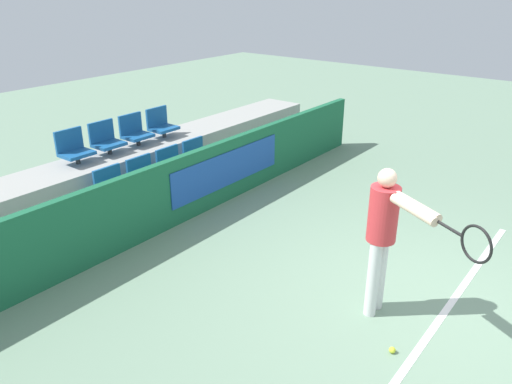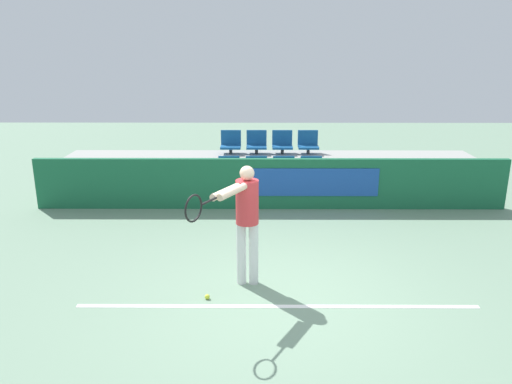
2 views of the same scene
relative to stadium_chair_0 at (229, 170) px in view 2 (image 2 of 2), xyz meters
The scene contains 15 objects.
ground_plane 4.49m from the stadium_chair_0, 78.73° to the right, with size 30.00×30.00×0.00m, color gray.
court_baseline 4.67m from the stadium_chair_0, 79.18° to the right, with size 5.10×0.08×0.01m.
barrier_wall 1.09m from the stadium_chair_0, 35.00° to the right, with size 9.37×0.14×1.02m.
bleacher_tier_front 0.98m from the stadium_chair_0, ahead, with size 8.97×0.86×0.41m.
bleacher_tier_middle 1.17m from the stadium_chair_0, 40.89° to the left, with size 8.97×0.86×0.81m.
stadium_chair_0 is the anchor object (origin of this frame).
stadium_chair_1 0.58m from the stadium_chair_0, ahead, with size 0.45×0.37×0.51m.
stadium_chair_2 1.16m from the stadium_chair_0, ahead, with size 0.45×0.37×0.51m.
stadium_chair_3 1.74m from the stadium_chair_0, ahead, with size 0.45×0.37×0.51m.
stadium_chair_4 0.95m from the stadium_chair_0, 90.00° to the left, with size 0.45×0.37×0.51m.
stadium_chair_5 1.11m from the stadium_chair_0, 56.06° to the left, with size 0.45×0.37×0.51m.
stadium_chair_6 1.50m from the stadium_chair_0, 36.61° to the left, with size 0.45×0.37×0.51m.
stadium_chair_7 1.98m from the stadium_chair_0, 26.35° to the left, with size 0.45×0.37×0.51m.
tennis_player 4.00m from the stadium_chair_0, 83.64° to the right, with size 0.81×1.33×1.67m.
tennis_ball 4.39m from the stadium_chair_0, 90.55° to the right, with size 0.07×0.07×0.07m.
Camera 2 is at (-0.24, -5.82, 3.20)m, focal length 35.00 mm.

